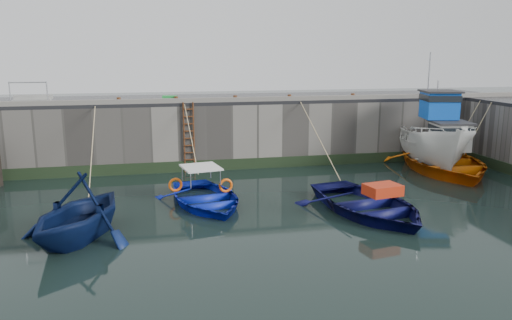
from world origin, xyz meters
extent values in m
plane|color=black|center=(0.00, 0.00, 0.00)|extent=(120.00, 120.00, 0.00)
cube|color=slate|center=(0.00, 12.50, 1.50)|extent=(30.00, 5.00, 3.00)
cube|color=black|center=(0.00, 12.50, 3.08)|extent=(30.00, 5.00, 0.16)
cube|color=slate|center=(0.00, 10.15, 3.26)|extent=(30.00, 0.30, 0.20)
cube|color=black|center=(0.00, 9.96, 0.25)|extent=(30.00, 0.08, 0.50)
cylinder|color=#3F1E0F|center=(-2.22, 9.92, 1.60)|extent=(0.07, 0.07, 3.20)
cylinder|color=#3F1E0F|center=(-1.78, 9.92, 1.60)|extent=(0.07, 0.07, 3.20)
cube|color=#3F1E0F|center=(-2.00, 9.90, 0.25)|extent=(0.44, 0.06, 0.05)
cube|color=#3F1E0F|center=(-2.00, 9.90, 0.58)|extent=(0.44, 0.06, 0.05)
cube|color=#3F1E0F|center=(-2.00, 9.90, 0.91)|extent=(0.44, 0.06, 0.05)
cube|color=#3F1E0F|center=(-2.00, 9.90, 1.24)|extent=(0.44, 0.06, 0.05)
cube|color=#3F1E0F|center=(-2.00, 9.90, 1.57)|extent=(0.44, 0.06, 0.05)
cube|color=#3F1E0F|center=(-2.00, 9.90, 1.90)|extent=(0.44, 0.06, 0.05)
cube|color=#3F1E0F|center=(-2.00, 9.90, 2.23)|extent=(0.44, 0.06, 0.05)
cube|color=#3F1E0F|center=(-2.00, 9.90, 2.56)|extent=(0.44, 0.06, 0.05)
cube|color=#3F1E0F|center=(-2.00, 9.90, 2.89)|extent=(0.44, 0.06, 0.05)
imported|color=#0A1844|center=(-5.86, 2.13, 0.00)|extent=(5.09, 5.38, 2.24)
imported|color=#0B1DAA|center=(-1.87, 4.77, 0.00)|extent=(4.11, 5.20, 0.97)
imported|color=#0A0C43|center=(3.44, 2.62, 0.00)|extent=(4.77, 6.04, 1.13)
imported|color=silver|center=(9.50, 8.70, 1.02)|extent=(4.28, 7.54, 2.75)
cube|color=blue|center=(9.36, 8.12, 3.00)|extent=(1.72, 1.79, 1.20)
cube|color=black|center=(9.36, 8.12, 3.35)|extent=(1.79, 1.86, 0.28)
cube|color=#262628|center=(9.36, 8.12, 3.64)|extent=(1.96, 2.03, 0.08)
cylinder|color=#A5A8AD|center=(9.78, 9.87, 3.90)|extent=(0.08, 0.08, 3.00)
imported|color=orange|center=(9.50, 7.74, 0.37)|extent=(6.19, 7.79, 1.45)
cube|color=silver|center=(9.39, 7.15, 1.70)|extent=(1.65, 1.73, 1.20)
cube|color=black|center=(9.39, 7.15, 2.05)|extent=(1.72, 1.80, 0.28)
cube|color=#262628|center=(9.39, 7.15, 2.34)|extent=(1.89, 1.97, 0.08)
cylinder|color=#A5A8AD|center=(9.72, 8.92, 2.60)|extent=(0.08, 0.08, 3.00)
cube|color=green|center=(-2.77, 10.57, 3.31)|extent=(0.69, 0.44, 0.30)
cylinder|color=#A5A8AD|center=(-9.50, 10.60, 3.66)|extent=(0.05, 0.05, 1.00)
cylinder|color=#A5A8AD|center=(-8.00, 10.60, 3.66)|extent=(0.05, 0.05, 1.00)
cylinder|color=#A5A8AD|center=(-8.75, 10.60, 4.12)|extent=(1.50, 0.05, 0.05)
cube|color=gray|center=(-8.75, 11.10, 3.25)|extent=(1.60, 0.35, 0.18)
cube|color=gray|center=(-8.75, 11.45, 3.43)|extent=(1.60, 0.35, 0.18)
cylinder|color=#3F1E0F|center=(-5.00, 10.25, 3.30)|extent=(0.18, 0.18, 0.28)
cylinder|color=#3F1E0F|center=(-2.50, 10.25, 3.30)|extent=(0.18, 0.18, 0.28)
cylinder|color=#3F1E0F|center=(0.20, 10.25, 3.30)|extent=(0.18, 0.18, 0.28)
cylinder|color=#3F1E0F|center=(2.80, 10.25, 3.30)|extent=(0.18, 0.18, 0.28)
cylinder|color=#3F1E0F|center=(6.00, 10.25, 3.30)|extent=(0.18, 0.18, 0.28)
camera|label=1|loc=(-3.72, -12.54, 5.31)|focal=35.00mm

